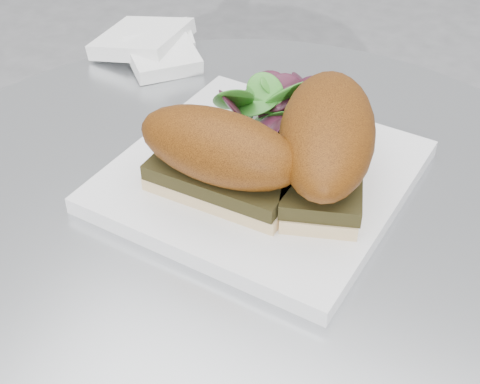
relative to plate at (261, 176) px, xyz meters
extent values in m
cylinder|color=#B5B8BC|center=(0.01, -0.06, -0.02)|extent=(0.70, 0.70, 0.02)
cube|color=white|center=(0.00, 0.00, 0.00)|extent=(0.27, 0.27, 0.02)
cube|color=#DEB58A|center=(-0.02, -0.05, 0.01)|extent=(0.13, 0.06, 0.01)
cube|color=black|center=(-0.02, -0.05, 0.03)|extent=(0.13, 0.06, 0.01)
ellipsoid|color=#6A350A|center=(-0.02, -0.05, 0.06)|extent=(0.15, 0.07, 0.06)
cube|color=#DEB58A|center=(0.06, 0.01, 0.01)|extent=(0.11, 0.17, 0.01)
cube|color=black|center=(0.06, 0.01, 0.03)|extent=(0.11, 0.16, 0.01)
ellipsoid|color=#6A350A|center=(0.06, 0.01, 0.06)|extent=(0.13, 0.19, 0.06)
camera|label=1|loc=(0.19, -0.44, 0.38)|focal=50.00mm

